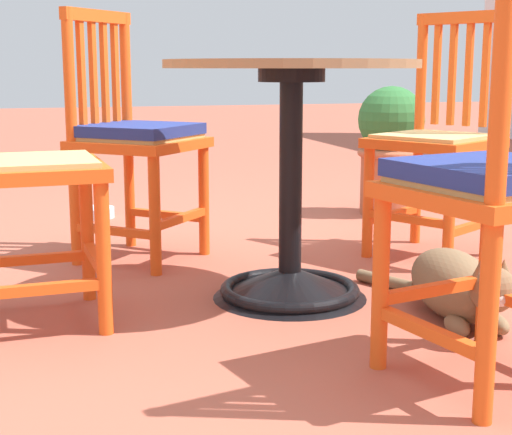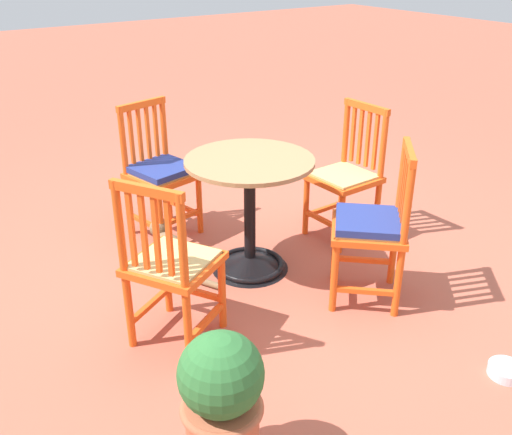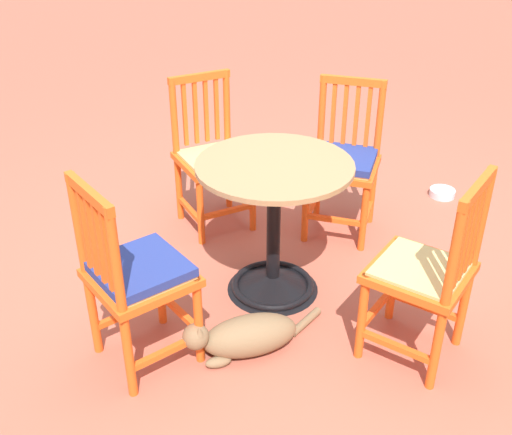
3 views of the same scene
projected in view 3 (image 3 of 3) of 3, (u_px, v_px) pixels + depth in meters
ground_plane at (296, 288)px, 3.27m from camera, size 24.00×24.00×0.00m
cafe_table at (273, 243)px, 3.12m from camera, size 0.76×0.76×0.73m
orange_chair_facing_out at (343, 163)px, 3.58m from camera, size 0.57×0.57×0.91m
orange_chair_by_planter at (212, 158)px, 3.67m from camera, size 0.42×0.42×0.91m
orange_chair_at_corner at (136, 277)px, 2.59m from camera, size 0.48×0.48×0.91m
orange_chair_tucked_in at (426, 274)px, 2.63m from camera, size 0.55×0.55×0.91m
tabby_cat at (242, 337)px, 2.79m from camera, size 0.74×0.26×0.23m
pet_water_bowl at (442, 193)px, 4.16m from camera, size 0.17×0.17×0.05m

